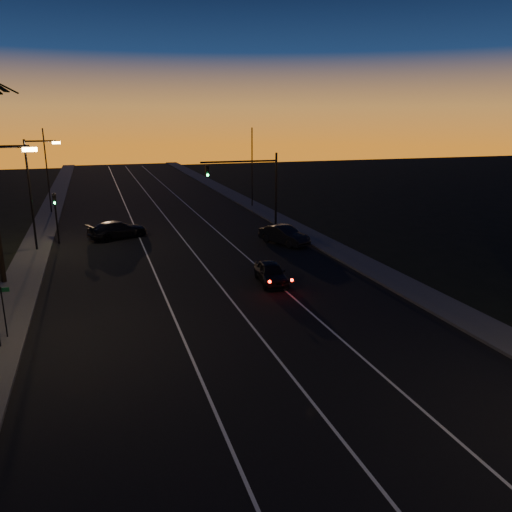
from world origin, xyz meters
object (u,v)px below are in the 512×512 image
object	(u,v)px
right_car	(284,235)
cross_car	(118,230)
lead_car	(271,273)
signal_mast	(251,178)

from	to	relation	value
right_car	cross_car	world-z (taller)	right_car
lead_car	right_car	distance (m)	10.14
signal_mast	cross_car	world-z (taller)	signal_mast
signal_mast	cross_car	distance (m)	12.57
lead_car	cross_car	distance (m)	17.65
signal_mast	right_car	size ratio (longest dim) A/B	1.47
signal_mast	cross_car	xyz separation A→B (m)	(-11.89, 0.56, -4.03)
lead_car	cross_car	bearing A→B (deg)	118.55
right_car	cross_car	distance (m)	14.34
lead_car	right_car	world-z (taller)	right_car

